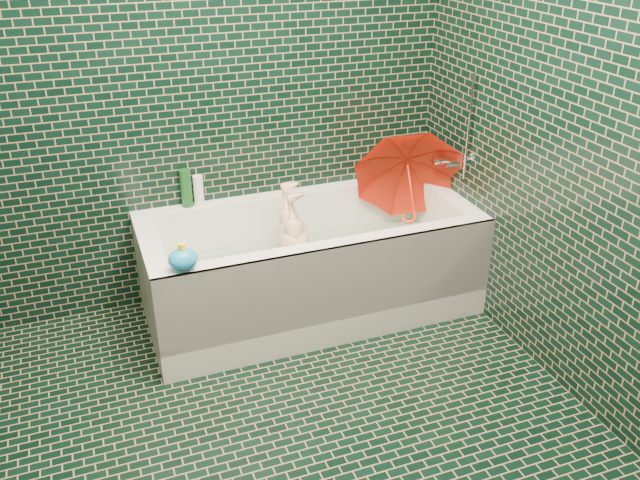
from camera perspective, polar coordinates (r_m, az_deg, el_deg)
name	(u,v)px	position (r m, az deg, el deg)	size (l,w,h in m)	color
floor	(292,461)	(2.82, -2.36, -18.12)	(2.80, 2.80, 0.00)	black
wall_back	(195,68)	(3.43, -10.45, 14.05)	(2.80, 2.80, 0.00)	black
wall_right	(617,120)	(2.78, 23.75, 9.22)	(2.80, 2.80, 0.00)	black
bathtub	(312,275)	(3.56, -0.71, -3.00)	(1.70, 0.75, 0.55)	white
bath_mat	(311,283)	(3.61, -0.80, -3.64)	(1.35, 0.47, 0.01)	#44CA28
water	(310,259)	(3.54, -0.82, -1.63)	(1.48, 0.53, 0.00)	silver
faucet	(455,155)	(3.67, 11.33, 7.01)	(0.18, 0.19, 0.55)	silver
child	(299,260)	(3.51, -1.82, -1.68)	(0.29, 0.19, 0.80)	beige
umbrella	(411,188)	(3.62, 7.66, 4.37)	(0.58, 0.58, 0.51)	red
soap_bottle_a	(418,175)	(3.98, 8.22, 5.46)	(0.10, 0.10, 0.26)	white
soap_bottle_b	(415,177)	(3.95, 8.01, 5.29)	(0.08, 0.08, 0.18)	#4A1E72
soap_bottle_c	(403,176)	(3.95, 6.97, 5.36)	(0.12, 0.12, 0.15)	#124118
bottle_right_tall	(386,161)	(3.86, 5.60, 6.62)	(0.06, 0.06, 0.22)	#124118
bottle_right_pump	(419,162)	(3.92, 8.33, 6.54)	(0.05, 0.05, 0.18)	silver
bottle_left_tall	(186,188)	(3.56, -11.21, 4.31)	(0.06, 0.06, 0.20)	#124118
bottle_left_short	(199,190)	(3.57, -10.19, 4.13)	(0.05, 0.05, 0.16)	white
rubber_duck	(403,170)	(3.91, 7.01, 5.86)	(0.13, 0.11, 0.10)	yellow
bath_toy	(183,259)	(2.96, -11.47, -1.59)	(0.15, 0.13, 0.13)	#1788D3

